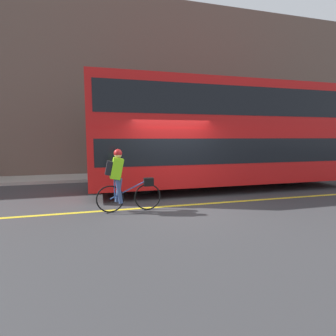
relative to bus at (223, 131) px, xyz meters
name	(u,v)px	position (x,y,z in m)	size (l,w,h in m)	color
ground_plane	(179,205)	(-2.35, -1.95, -2.19)	(80.00, 80.00, 0.00)	#38383A
road_center_line	(180,205)	(-2.35, -2.01, -2.18)	(50.00, 0.14, 0.01)	yellow
sidewalk_curb	(145,175)	(-2.35, 3.76, -2.12)	(60.00, 1.99, 0.13)	#A8A399
building_facade	(140,88)	(-2.35, 4.91, 2.35)	(60.00, 0.30, 9.07)	brown
bus	(223,131)	(0.00, 0.00, 0.00)	(9.82, 2.50, 3.93)	black
cyclist_on_bike	(122,179)	(-4.00, -2.20, -1.29)	(1.72, 0.32, 1.67)	black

